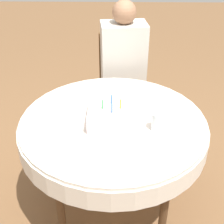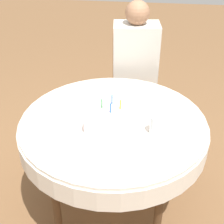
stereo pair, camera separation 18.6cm
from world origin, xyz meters
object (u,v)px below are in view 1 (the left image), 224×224
object	(u,v)px
person	(124,62)
drinking_glass	(158,122)
birthday_cake	(111,115)
chair	(122,82)

from	to	relation	value
person	drinking_glass	xyz separation A→B (m)	(0.19, -0.92, 0.03)
birthday_cake	drinking_glass	bearing A→B (deg)	-15.38
person	birthday_cake	size ratio (longest dim) A/B	4.57
birthday_cake	person	bearing A→B (deg)	84.19
chair	drinking_glass	size ratio (longest dim) A/B	8.18
chair	person	bearing A→B (deg)	-90.00
birthday_cake	drinking_glass	world-z (taller)	birthday_cake
chair	drinking_glass	distance (m)	1.07
person	drinking_glass	world-z (taller)	person
chair	person	size ratio (longest dim) A/B	0.74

